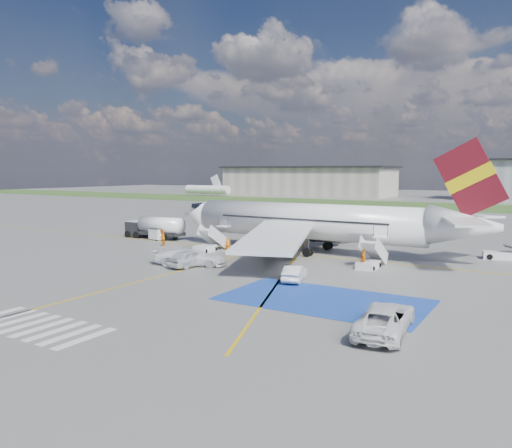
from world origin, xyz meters
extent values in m
plane|color=#60605E|center=(0.00, 0.00, 0.00)|extent=(400.00, 400.00, 0.00)
cube|color=#2D4C1E|center=(0.00, 95.00, 0.01)|extent=(400.00, 30.00, 0.01)
cube|color=gold|center=(0.00, 12.00, 0.01)|extent=(120.00, 0.20, 0.01)
cube|color=gold|center=(-5.00, -10.00, 0.01)|extent=(0.20, 60.00, 0.01)
cube|color=gold|center=(0.00, 12.00, 0.01)|extent=(20.71, 56.45, 0.01)
cube|color=#193E9B|center=(10.00, -4.00, 0.01)|extent=(14.00, 8.00, 0.01)
cube|color=silver|center=(-4.80, -18.00, 0.01)|extent=(0.60, 4.00, 0.01)
cube|color=silver|center=(-3.60, -18.00, 0.01)|extent=(0.60, 4.00, 0.01)
cube|color=silver|center=(-2.40, -18.00, 0.01)|extent=(0.60, 4.00, 0.01)
cube|color=silver|center=(-1.20, -18.00, 0.01)|extent=(0.60, 4.00, 0.01)
cube|color=silver|center=(0.00, -18.00, 0.01)|extent=(0.60, 4.00, 0.01)
cube|color=silver|center=(1.20, -18.00, 0.01)|extent=(0.60, 4.00, 0.01)
cube|color=silver|center=(2.40, -18.00, 0.01)|extent=(0.60, 4.00, 0.01)
cube|color=gray|center=(-55.00, 130.00, 5.00)|extent=(60.00, 22.00, 10.00)
cylinder|color=white|center=(0.00, 14.00, 3.40)|extent=(26.00, 3.90, 3.90)
cone|color=white|center=(-15.00, 14.00, 3.40)|extent=(4.00, 3.90, 3.90)
cube|color=black|center=(-14.40, 14.00, 4.45)|extent=(1.67, 1.90, 0.82)
cone|color=white|center=(16.20, 14.00, 3.80)|extent=(6.50, 3.90, 3.90)
cube|color=white|center=(1.00, 5.50, 2.80)|extent=(9.86, 15.95, 1.40)
cube|color=white|center=(1.00, 22.50, 2.80)|extent=(9.86, 15.95, 1.40)
cylinder|color=#38383A|center=(0.00, 8.40, 1.40)|extent=(3.40, 2.10, 2.10)
cylinder|color=#38383A|center=(0.00, 19.60, 1.40)|extent=(3.40, 2.10, 2.10)
cube|color=#5B0F18|center=(16.50, 14.00, 8.20)|extent=(6.62, 0.30, 7.45)
cube|color=yellow|center=(16.50, 14.00, 8.20)|extent=(4.36, 0.40, 3.08)
cube|color=white|center=(16.80, 10.80, 4.50)|extent=(4.73, 5.95, 0.49)
cube|color=white|center=(16.80, 17.20, 4.50)|extent=(4.73, 5.95, 0.49)
cube|color=black|center=(0.00, 12.04, 3.75)|extent=(19.50, 0.04, 0.18)
cube|color=black|center=(0.00, 15.96, 3.75)|extent=(19.50, 0.04, 0.18)
cube|color=white|center=(-9.50, 9.85, 1.45)|extent=(1.40, 3.73, 2.32)
cube|color=white|center=(-9.50, 11.75, 2.50)|extent=(1.40, 1.00, 0.12)
cylinder|color=black|center=(-10.20, 11.75, 3.05)|extent=(0.06, 0.06, 1.10)
cylinder|color=black|center=(-8.80, 11.75, 3.05)|extent=(0.06, 0.06, 1.10)
cube|color=white|center=(-9.50, 8.25, 0.35)|extent=(1.60, 2.40, 0.70)
cube|color=white|center=(9.00, 9.85, 1.45)|extent=(1.40, 3.73, 2.32)
cube|color=white|center=(9.00, 11.75, 2.50)|extent=(1.40, 1.00, 0.12)
cylinder|color=black|center=(8.30, 11.75, 3.05)|extent=(0.06, 0.06, 1.10)
cylinder|color=black|center=(9.70, 11.75, 3.05)|extent=(0.06, 0.06, 1.10)
cube|color=white|center=(9.00, 8.25, 0.35)|extent=(1.60, 2.40, 0.70)
cube|color=black|center=(-24.87, 13.28, 1.05)|extent=(2.20, 2.20, 2.11)
cylinder|color=white|center=(-20.56, 13.48, 1.83)|extent=(6.32, 2.40, 2.11)
cube|color=black|center=(-20.56, 13.48, 0.78)|extent=(6.32, 2.40, 0.46)
cube|color=white|center=(-20.49, 12.41, 0.79)|extent=(2.00, 1.39, 1.30)
cube|color=black|center=(-20.49, 12.41, 1.48)|extent=(1.90, 1.29, 0.11)
cube|color=white|center=(19.40, 20.27, 0.38)|extent=(4.77, 2.53, 0.76)
imported|color=silver|center=(-5.52, 0.63, 0.80)|extent=(2.36, 4.86, 1.60)
imported|color=silver|center=(5.57, 0.30, 0.67)|extent=(2.49, 4.29, 1.34)
imported|color=white|center=(15.68, -8.54, 1.02)|extent=(3.16, 5.72, 2.05)
imported|color=white|center=(-5.94, 1.23, 1.02)|extent=(5.64, 3.78, 2.05)
imported|color=orange|center=(-5.95, 7.47, 0.97)|extent=(0.82, 0.67, 1.94)
imported|color=orange|center=(-16.52, 9.04, 0.99)|extent=(1.09, 1.19, 1.98)
imported|color=orange|center=(8.74, 7.74, 0.93)|extent=(0.82, 1.18, 1.85)
camera|label=1|loc=(23.53, -35.22, 8.89)|focal=35.00mm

